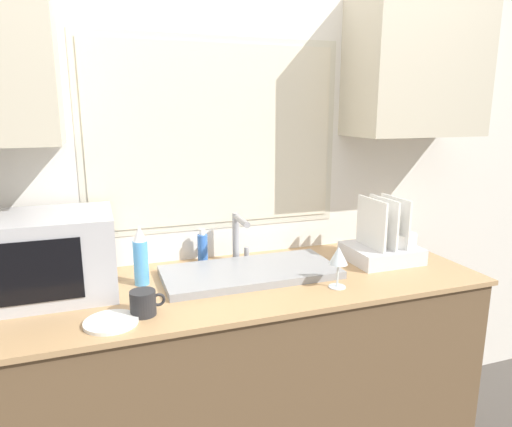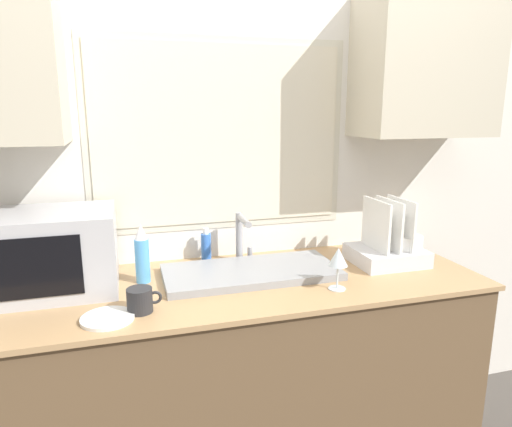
% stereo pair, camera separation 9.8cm
% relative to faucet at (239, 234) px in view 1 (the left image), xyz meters
% --- Properties ---
extents(countertop, '(1.97, 0.70, 0.92)m').
position_rel_faucet_xyz_m(countertop, '(-0.06, -0.21, -0.59)').
color(countertop, brown).
rests_on(countertop, ground_plane).
extents(wall_back, '(6.00, 0.38, 2.60)m').
position_rel_faucet_xyz_m(wall_back, '(-0.06, 0.11, 0.34)').
color(wall_back, silver).
rests_on(wall_back, ground_plane).
extents(sink_basin, '(0.72, 0.33, 0.03)m').
position_rel_faucet_xyz_m(sink_basin, '(-0.00, -0.17, -0.12)').
color(sink_basin, gray).
rests_on(sink_basin, countertop).
extents(faucet, '(0.08, 0.18, 0.22)m').
position_rel_faucet_xyz_m(faucet, '(0.00, 0.00, 0.00)').
color(faucet, '#99999E').
rests_on(faucet, countertop).
extents(microwave, '(0.44, 0.37, 0.30)m').
position_rel_faucet_xyz_m(microwave, '(-0.75, -0.11, 0.02)').
color(microwave, '#B2B2B7').
rests_on(microwave, countertop).
extents(dish_rack, '(0.30, 0.26, 0.29)m').
position_rel_faucet_xyz_m(dish_rack, '(0.63, -0.19, -0.06)').
color(dish_rack, silver).
rests_on(dish_rack, countertop).
extents(spray_bottle, '(0.06, 0.06, 0.24)m').
position_rel_faucet_xyz_m(spray_bottle, '(-0.44, -0.12, -0.02)').
color(spray_bottle, '#4C99D8').
rests_on(spray_bottle, countertop).
extents(soap_bottle, '(0.05, 0.05, 0.15)m').
position_rel_faucet_xyz_m(soap_bottle, '(-0.15, 0.06, -0.07)').
color(soap_bottle, blue).
rests_on(soap_bottle, countertop).
extents(mug_near_sink, '(0.12, 0.09, 0.08)m').
position_rel_faucet_xyz_m(mug_near_sink, '(-0.46, -0.40, -0.09)').
color(mug_near_sink, '#262628').
rests_on(mug_near_sink, countertop).
extents(wine_glass, '(0.07, 0.07, 0.16)m').
position_rel_faucet_xyz_m(wine_glass, '(0.27, -0.40, -0.01)').
color(wine_glass, silver).
rests_on(wine_glass, countertop).
extents(small_plate, '(0.17, 0.17, 0.01)m').
position_rel_faucet_xyz_m(small_plate, '(-0.57, -0.43, -0.13)').
color(small_plate, white).
rests_on(small_plate, countertop).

